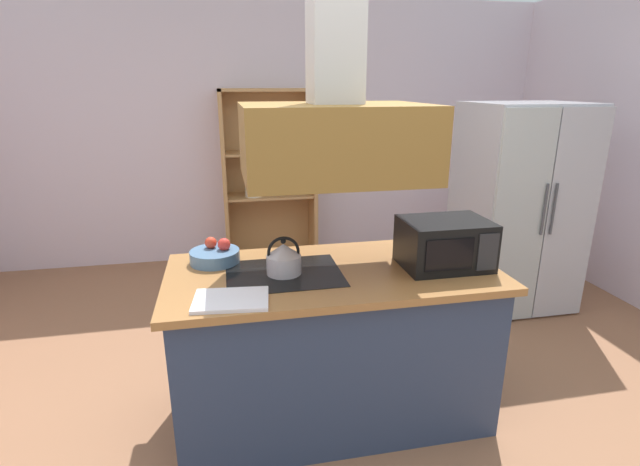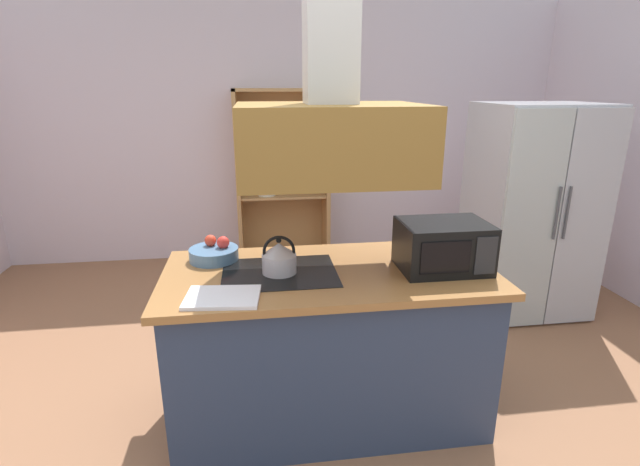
# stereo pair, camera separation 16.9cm
# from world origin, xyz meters

# --- Properties ---
(ground_plane) EXTENTS (7.80, 7.80, 0.00)m
(ground_plane) POSITION_xyz_m (0.00, 0.00, 0.00)
(ground_plane) COLOR #946244
(wall_back) EXTENTS (6.00, 0.12, 2.70)m
(wall_back) POSITION_xyz_m (0.00, 3.00, 1.35)
(wall_back) COLOR silver
(wall_back) RESTS_ON ground
(kitchen_island) EXTENTS (1.76, 0.85, 0.90)m
(kitchen_island) POSITION_xyz_m (0.05, 0.14, 0.45)
(kitchen_island) COLOR #2C3955
(kitchen_island) RESTS_ON ground
(range_hood) EXTENTS (0.90, 0.70, 1.30)m
(range_hood) POSITION_xyz_m (0.05, 0.14, 1.71)
(range_hood) COLOR olive
(refrigerator) EXTENTS (0.90, 0.77, 1.71)m
(refrigerator) POSITION_xyz_m (1.91, 1.29, 0.86)
(refrigerator) COLOR #B4B2B8
(refrigerator) RESTS_ON ground
(dish_cabinet) EXTENTS (0.96, 0.40, 1.81)m
(dish_cabinet) POSITION_xyz_m (-0.04, 2.78, 0.80)
(dish_cabinet) COLOR #B5834D
(dish_cabinet) RESTS_ON ground
(kettle) EXTENTS (0.18, 0.18, 0.20)m
(kettle) POSITION_xyz_m (-0.22, 0.14, 0.99)
(kettle) COLOR #C0B5B9
(kettle) RESTS_ON kitchen_island
(cutting_board) EXTENTS (0.36, 0.27, 0.02)m
(cutting_board) POSITION_xyz_m (-0.50, -0.14, 0.91)
(cutting_board) COLOR white
(cutting_board) RESTS_ON kitchen_island
(microwave) EXTENTS (0.46, 0.35, 0.26)m
(microwave) POSITION_xyz_m (0.65, 0.08, 1.03)
(microwave) COLOR black
(microwave) RESTS_ON kitchen_island
(fruit_bowl) EXTENTS (0.27, 0.27, 0.14)m
(fruit_bowl) POSITION_xyz_m (-0.57, 0.39, 0.94)
(fruit_bowl) COLOR #4C7299
(fruit_bowl) RESTS_ON kitchen_island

